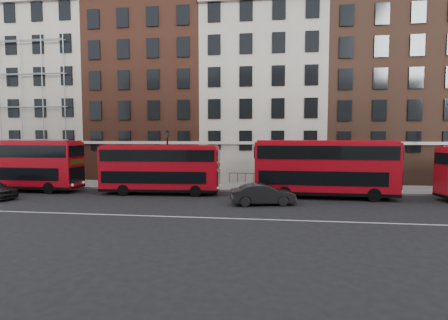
# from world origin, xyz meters

# --- Properties ---
(ground) EXTENTS (120.00, 120.00, 0.00)m
(ground) POSITION_xyz_m (0.00, 0.00, 0.00)
(ground) COLOR black
(ground) RESTS_ON ground
(pavement) EXTENTS (80.00, 5.00, 0.15)m
(pavement) POSITION_xyz_m (0.00, 10.50, 0.07)
(pavement) COLOR gray
(pavement) RESTS_ON ground
(kerb) EXTENTS (80.00, 0.30, 0.16)m
(kerb) POSITION_xyz_m (0.00, 8.00, 0.08)
(kerb) COLOR gray
(kerb) RESTS_ON ground
(road_centre_line) EXTENTS (70.00, 0.12, 0.01)m
(road_centre_line) POSITION_xyz_m (0.00, -2.00, 0.01)
(road_centre_line) COLOR white
(road_centre_line) RESTS_ON ground
(building_terrace) EXTENTS (64.00, 11.95, 22.00)m
(building_terrace) POSITION_xyz_m (-0.31, 17.88, 10.24)
(building_terrace) COLOR #B2AC9A
(building_terrace) RESTS_ON ground
(bus_a) EXTENTS (10.76, 2.72, 4.51)m
(bus_a) POSITION_xyz_m (-21.13, 5.89, 2.42)
(bus_a) COLOR #BA0917
(bus_a) RESTS_ON ground
(bus_b) EXTENTS (9.99, 2.89, 4.15)m
(bus_b) POSITION_xyz_m (-8.34, 5.89, 2.23)
(bus_b) COLOR #BA0917
(bus_b) RESTS_ON ground
(bus_c) EXTENTS (10.95, 2.94, 4.57)m
(bus_c) POSITION_xyz_m (5.07, 5.89, 2.45)
(bus_c) COLOR #BA0917
(bus_c) RESTS_ON ground
(car_front) EXTENTS (4.80, 2.52, 1.50)m
(car_front) POSITION_xyz_m (0.39, 2.46, 0.75)
(car_front) COLOR #242427
(car_front) RESTS_ON ground
(lamp_post_left) EXTENTS (0.44, 0.44, 5.33)m
(lamp_post_left) POSITION_xyz_m (-8.56, 8.92, 3.08)
(lamp_post_left) COLOR black
(lamp_post_left) RESTS_ON pavement
(iron_railings) EXTENTS (6.60, 0.06, 1.00)m
(iron_railings) POSITION_xyz_m (0.00, 12.70, 0.65)
(iron_railings) COLOR black
(iron_railings) RESTS_ON pavement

